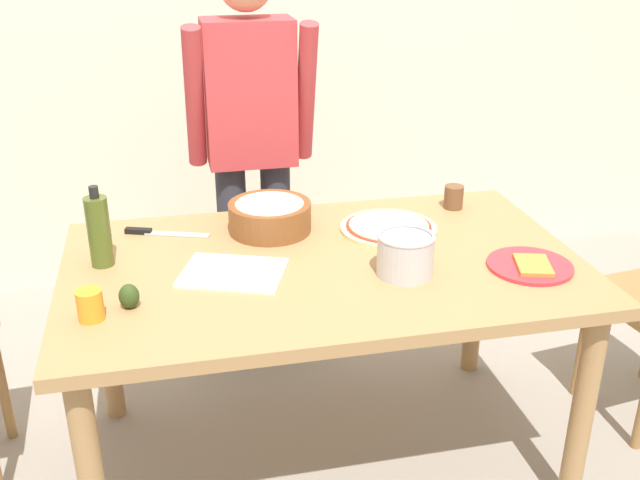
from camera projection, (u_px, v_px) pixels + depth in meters
name	position (u px, v px, depth m)	size (l,w,h in m)	color
ground	(323.00, 454.00, 2.59)	(8.00, 8.00, 0.00)	gray
wall_back	(250.00, 16.00, 3.49)	(5.60, 0.10, 2.60)	beige
dining_table	(323.00, 287.00, 2.32)	(1.60, 0.96, 0.76)	#A37A4C
person_cook	(251.00, 140.00, 2.86)	(0.49, 0.25, 1.62)	#2D2D38
pizza_raw_on_board	(389.00, 227.00, 2.50)	(0.33, 0.33, 0.02)	beige
plate_with_slice	(530.00, 266.00, 2.23)	(0.26, 0.26, 0.02)	red
popcorn_bowl	(270.00, 214.00, 2.47)	(0.28, 0.28, 0.11)	brown
olive_oil_bottle	(99.00, 231.00, 2.21)	(0.07, 0.07, 0.26)	#47561E
steel_pot	(405.00, 254.00, 2.17)	(0.17, 0.17, 0.13)	#B7B7BC
cup_orange	(90.00, 305.00, 1.94)	(0.07, 0.07, 0.09)	orange
cup_small_brown	(454.00, 197.00, 2.67)	(0.07, 0.07, 0.09)	brown
cutting_board_white	(233.00, 273.00, 2.19)	(0.30, 0.22, 0.01)	white
chef_knife	(157.00, 232.00, 2.47)	(0.28, 0.12, 0.02)	silver
avocado	(129.00, 296.00, 2.00)	(0.06, 0.06, 0.07)	#2D4219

